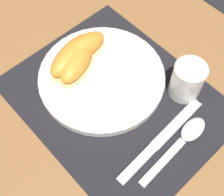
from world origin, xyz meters
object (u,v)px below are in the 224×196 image
juice_glass (187,82)px  knife (159,141)px  plate (102,77)px  citrus_wedge_2 (77,62)px  citrus_wedge_0 (82,48)px  fork (106,70)px  spoon (185,138)px  citrus_wedge_1 (73,56)px

juice_glass → knife: juice_glass is taller
plate → citrus_wedge_2: citrus_wedge_2 is taller
citrus_wedge_0 → citrus_wedge_2: 0.03m
juice_glass → citrus_wedge_2: bearing=-145.3°
knife → fork: bearing=170.8°
juice_glass → spoon: 0.11m
plate → citrus_wedge_1: citrus_wedge_1 is taller
juice_glass → citrus_wedge_1: bearing=-148.4°
citrus_wedge_1 → citrus_wedge_2: size_ratio=1.10×
knife → citrus_wedge_1: 0.24m
citrus_wedge_0 → citrus_wedge_2: bearing=-58.4°
juice_glass → citrus_wedge_2: size_ratio=0.62×
citrus_wedge_1 → juice_glass: bearing=31.6°
fork → citrus_wedge_2: citrus_wedge_2 is taller
citrus_wedge_0 → citrus_wedge_1: 0.03m
citrus_wedge_2 → spoon: bearing=10.9°
plate → juice_glass: juice_glass is taller
spoon → citrus_wedge_1: size_ratio=1.26×
fork → spoon: bearing=3.0°
spoon → fork: size_ratio=1.10×
fork → citrus_wedge_1: bearing=-151.5°
knife → citrus_wedge_1: (-0.24, -0.00, 0.03)m
knife → citrus_wedge_0: size_ratio=1.92×
citrus_wedge_0 → citrus_wedge_1: size_ratio=0.84×
citrus_wedge_1 → knife: bearing=1.2°
plate → citrus_wedge_2: 0.06m
plate → juice_glass: (0.13, 0.10, 0.03)m
plate → fork: (-0.00, 0.01, 0.01)m
knife → juice_glass: bearing=109.9°
knife → spoon: spoon is taller
citrus_wedge_0 → citrus_wedge_2: (0.02, -0.03, -0.00)m
fork → plate: bearing=-78.8°
spoon → citrus_wedge_0: size_ratio=1.51×
citrus_wedge_1 → citrus_wedge_2: bearing=-12.0°
spoon → knife: bearing=-124.9°
juice_glass → citrus_wedge_1: 0.23m
spoon → citrus_wedge_1: citrus_wedge_1 is taller
knife → spoon: size_ratio=1.27×
juice_glass → knife: bearing=-70.1°
citrus_wedge_1 → spoon: bearing=9.5°
plate → citrus_wedge_0: (-0.07, 0.01, 0.03)m
citrus_wedge_0 → spoon: bearing=4.0°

